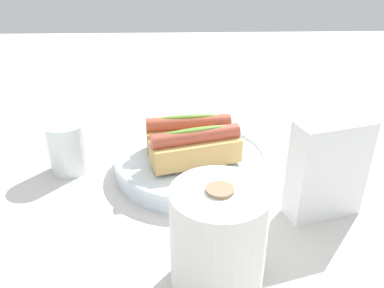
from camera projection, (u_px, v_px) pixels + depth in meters
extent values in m
plane|color=beige|center=(200.00, 165.00, 0.72)|extent=(2.40, 2.40, 0.00)
cylinder|color=silver|center=(192.00, 164.00, 0.69)|extent=(0.27, 0.27, 0.03)
torus|color=silver|center=(192.00, 157.00, 0.69)|extent=(0.27, 0.27, 0.01)
cube|color=tan|center=(189.00, 137.00, 0.70)|extent=(0.15, 0.07, 0.04)
cylinder|color=#BC563D|center=(189.00, 123.00, 0.69)|extent=(0.15, 0.04, 0.03)
ellipsoid|color=olive|center=(189.00, 117.00, 0.68)|extent=(0.11, 0.02, 0.01)
cube|color=tan|center=(196.00, 151.00, 0.65)|extent=(0.16, 0.09, 0.04)
cylinder|color=#B24C38|center=(196.00, 136.00, 0.64)|extent=(0.15, 0.07, 0.03)
ellipsoid|color=olive|center=(196.00, 130.00, 0.63)|extent=(0.11, 0.04, 0.01)
cylinder|color=white|center=(68.00, 147.00, 0.68)|extent=(0.07, 0.07, 0.09)
cylinder|color=silver|center=(68.00, 151.00, 0.69)|extent=(0.06, 0.06, 0.07)
cylinder|color=white|center=(218.00, 239.00, 0.44)|extent=(0.11, 0.11, 0.13)
cylinder|color=#997A5B|center=(220.00, 190.00, 0.41)|extent=(0.03, 0.03, 0.00)
cube|color=white|center=(327.00, 170.00, 0.56)|extent=(0.12, 0.07, 0.15)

